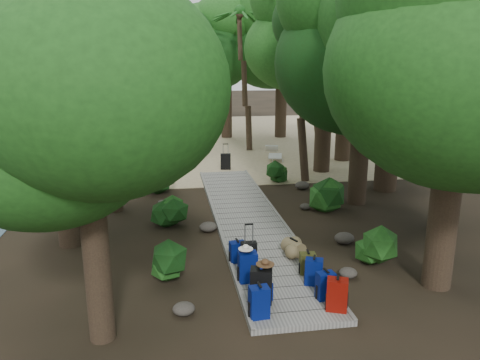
{
  "coord_description": "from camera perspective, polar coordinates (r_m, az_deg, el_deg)",
  "views": [
    {
      "loc": [
        -2.35,
        -12.23,
        4.8
      ],
      "look_at": [
        -0.05,
        2.17,
        1.0
      ],
      "focal_mm": 35.0,
      "sensor_mm": 36.0,
      "label": 1
    }
  ],
  "objects": [
    {
      "name": "backpack_right_b",
      "position": [
        9.71,
        10.38,
        -12.39
      ],
      "size": [
        0.37,
        0.28,
        0.63
      ],
      "primitive_type": null,
      "rotation": [
        0.0,
        0.0,
        0.12
      ],
      "color": "#040C65",
      "rests_on": "boardwalk"
    },
    {
      "name": "lone_suitcase_on_sand",
      "position": [
        20.75,
        -1.76,
        2.27
      ],
      "size": [
        0.47,
        0.31,
        0.7
      ],
      "primitive_type": null,
      "rotation": [
        0.0,
        0.0,
        -0.15
      ],
      "color": "black",
      "rests_on": "sand_beach"
    },
    {
      "name": "rock_left_b",
      "position": [
        11.24,
        -9.35,
        -10.3
      ],
      "size": [
        0.37,
        0.34,
        0.21
      ],
      "primitive_type": null,
      "color": "#4C473F",
      "rests_on": "ground"
    },
    {
      "name": "palm_left_a",
      "position": [
        18.68,
        -15.83,
        8.94
      ],
      "size": [
        3.93,
        3.93,
        6.26
      ],
      "primitive_type": null,
      "color": "#133C10",
      "rests_on": "ground"
    },
    {
      "name": "boardwalk",
      "position": [
        14.25,
        0.95,
        -4.82
      ],
      "size": [
        2.0,
        12.0,
        0.12
      ],
      "primitive_type": "cube",
      "color": "gray",
      "rests_on": "ground"
    },
    {
      "name": "backpack_left_c",
      "position": [
        10.21,
        0.94,
        -10.36
      ],
      "size": [
        0.4,
        0.29,
        0.74
      ],
      "primitive_type": null,
      "rotation": [
        0.0,
        0.0,
        0.02
      ],
      "color": "#040C65",
      "rests_on": "boardwalk"
    },
    {
      "name": "rock_right_b",
      "position": [
        12.89,
        12.61,
        -6.92
      ],
      "size": [
        0.53,
        0.48,
        0.29
      ],
      "primitive_type": null,
      "color": "#4C473F",
      "rests_on": "ground"
    },
    {
      "name": "tree_right_e",
      "position": [
        20.26,
        10.51,
        14.99
      ],
      "size": [
        5.58,
        5.58,
        10.04
      ],
      "primitive_type": null,
      "color": "black",
      "rests_on": "ground"
    },
    {
      "name": "tree_back_d",
      "position": [
        27.26,
        -16.43,
        13.15
      ],
      "size": [
        5.25,
        5.25,
        8.76
      ],
      "primitive_type": null,
      "color": "black",
      "rests_on": "ground"
    },
    {
      "name": "rock_left_a",
      "position": [
        9.41,
        -6.87,
        -15.32
      ],
      "size": [
        0.44,
        0.39,
        0.24
      ],
      "primitive_type": null,
      "color": "#4C473F",
      "rests_on": "ground"
    },
    {
      "name": "tree_back_a",
      "position": [
        27.73,
        -8.26,
        12.88
      ],
      "size": [
        4.66,
        4.66,
        8.07
      ],
      "primitive_type": null,
      "color": "black",
      "rests_on": "ground"
    },
    {
      "name": "hat_brown",
      "position": [
        9.25,
        3.09,
        -9.93
      ],
      "size": [
        0.36,
        0.36,
        0.11
      ],
      "primitive_type": null,
      "color": "#51351E",
      "rests_on": "backpack_left_b"
    },
    {
      "name": "backpack_left_d",
      "position": [
        11.18,
        -0.33,
        -8.61
      ],
      "size": [
        0.39,
        0.3,
        0.55
      ],
      "primitive_type": null,
      "rotation": [
        0.0,
        0.0,
        0.11
      ],
      "color": "#040C65",
      "rests_on": "boardwalk"
    },
    {
      "name": "hat_white",
      "position": [
        10.05,
        0.7,
        -8.14
      ],
      "size": [
        0.32,
        0.32,
        0.11
      ],
      "primitive_type": null,
      "color": "silver",
      "rests_on": "backpack_left_c"
    },
    {
      "name": "tree_back_c",
      "position": [
        29.25,
        5.15,
        14.96
      ],
      "size": [
        5.57,
        5.57,
        10.02
      ],
      "primitive_type": null,
      "color": "black",
      "rests_on": "ground"
    },
    {
      "name": "rock_left_d",
      "position": [
        16.05,
        -9.48,
        -2.7
      ],
      "size": [
        0.3,
        0.27,
        0.16
      ],
      "primitive_type": null,
      "color": "#4C473F",
      "rests_on": "ground"
    },
    {
      "name": "shrub_right_a",
      "position": [
        11.75,
        16.62,
        -7.91
      ],
      "size": [
        0.94,
        0.94,
        0.84
      ],
      "primitive_type": null,
      "color": "#194514",
      "rests_on": "ground"
    },
    {
      "name": "backpack_left_b",
      "position": [
        9.41,
        2.6,
        -12.5
      ],
      "size": [
        0.49,
        0.4,
        0.79
      ],
      "primitive_type": null,
      "rotation": [
        0.0,
        0.0,
        -0.24
      ],
      "color": "black",
      "rests_on": "boardwalk"
    },
    {
      "name": "shrub_right_c",
      "position": [
        18.6,
        4.41,
        0.75
      ],
      "size": [
        0.79,
        0.79,
        0.71
      ],
      "primitive_type": null,
      "color": "#194514",
      "rests_on": "ground"
    },
    {
      "name": "shrub_left_b",
      "position": [
        13.98,
        -8.5,
        -3.69
      ],
      "size": [
        1.0,
        1.0,
        0.9
      ],
      "primitive_type": null,
      "color": "#194514",
      "rests_on": "ground"
    },
    {
      "name": "suitcase_on_boardwalk",
      "position": [
        11.0,
        1.08,
        -8.96
      ],
      "size": [
        0.37,
        0.21,
        0.56
      ],
      "primitive_type": null,
      "rotation": [
        0.0,
        0.0,
        -0.01
      ],
      "color": "black",
      "rests_on": "boardwalk"
    },
    {
      "name": "tree_right_c",
      "position": [
        15.8,
        14.97,
        12.89
      ],
      "size": [
        5.15,
        5.15,
        8.92
      ],
      "primitive_type": null,
      "color": "black",
      "rests_on": "ground"
    },
    {
      "name": "sun_lounger",
      "position": [
        22.75,
        4.31,
        3.25
      ],
      "size": [
        1.08,
        2.04,
        0.63
      ],
      "primitive_type": null,
      "rotation": [
        0.0,
        0.0,
        -0.24
      ],
      "color": "silver",
      "rests_on": "sand_beach"
    },
    {
      "name": "backpack_right_a",
      "position": [
        9.34,
        11.76,
        -13.34
      ],
      "size": [
        0.47,
        0.4,
        0.7
      ],
      "primitive_type": null,
      "rotation": [
        0.0,
        0.0,
        -0.38
      ],
      "color": "#801301",
      "rests_on": "boardwalk"
    },
    {
      "name": "rock_right_d",
      "position": [
        17.84,
        7.59,
        -0.64
      ],
      "size": [
        0.54,
        0.49,
        0.3
      ],
      "primitive_type": null,
      "color": "#4C473F",
      "rests_on": "ground"
    },
    {
      "name": "rock_right_a",
      "position": [
        11.02,
        13.03,
        -10.97
      ],
      "size": [
        0.42,
        0.37,
        0.23
      ],
      "primitive_type": null,
      "color": "#4C473F",
      "rests_on": "ground"
    },
    {
      "name": "shrub_left_a",
      "position": [
        10.5,
        -8.65,
        -9.96
      ],
      "size": [
        1.03,
        1.03,
        0.93
      ],
      "primitive_type": null,
      "color": "#194514",
      "rests_on": "ground"
    },
    {
      "name": "palm_right_c",
      "position": [
        25.06,
        1.67,
        11.67
      ],
      "size": [
        4.42,
        4.42,
        7.03
      ],
      "primitive_type": null,
      "color": "#133C10",
      "rests_on": "ground"
    },
    {
      "name": "backpack_right_c",
      "position": [
        10.24,
        9.0,
        -10.83
      ],
      "size": [
        0.44,
        0.38,
        0.63
      ],
      "primitive_type": null,
      "rotation": [
        0.0,
        0.0,
        -0.37
      ],
      "color": "#040C65",
      "rests_on": "boardwalk"
    },
    {
      "name": "tree_right_a",
      "position": [
        10.23,
        25.14,
        10.77
      ],
      "size": [
        5.23,
        5.23,
        8.71
      ],
      "primitive_type": null,
      "color": "black",
      "rests_on": "ground"
    },
    {
      "name": "sand_beach",
      "position": [
        28.73,
        -4.26,
        4.97
      ],
      "size": [
        40.0,
        22.0,
        0.02
      ],
      "primitive_type": "cube",
      "color": "#CCB88A",
      "rests_on": "ground"
    },
    {
      "name": "tree_left_a",
      "position": [
        7.87,
        -18.0,
        2.36
      ],
      "size": [
        3.87,
        3.87,
        6.46
      ],
      "primitive_type": null,
      "color": "black",
      "rests_on": "ground"
    },
    {
      "name": "ground",
      "position": [
        13.35,
        1.7,
        -6.47
      ],
      "size": [
        120.0,
        120.0,
        0.0
      ],
      "primitive_type": "plane",
      "color": "#2E2217",
      "rests_on": "ground"
    },
    {
      "name": "tree_right_b",
      "position": [
        13.66,
        25.48,
        14.38
      ],
      "size": [
        5.68,
        5.68,
        10.14
      ],
      "primitive_type": null,
      "color": "black",
      "rests_on": "ground"
    },
    {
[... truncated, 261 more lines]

